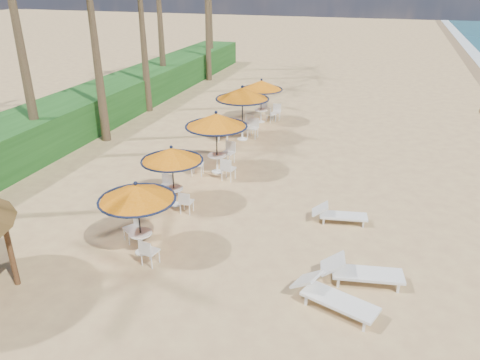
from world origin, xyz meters
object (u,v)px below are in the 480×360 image
object	(u,v)px
station_4	(263,90)
lounger_near	(331,296)
station_1	(171,162)
station_0	(137,199)
station_2	(217,128)
lounger_mid	(359,271)
station_3	(242,100)
lounger_far	(338,214)

from	to	relation	value
station_4	lounger_near	bearing A→B (deg)	-68.87
station_1	station_0	bearing A→B (deg)	-82.29
station_2	lounger_near	distance (m)	9.16
station_0	lounger_mid	distance (m)	6.31
station_2	station_3	bearing A→B (deg)	93.56
station_0	station_4	xyz separation A→B (m)	(-0.03, 13.70, 0.00)
lounger_near	station_1	bearing A→B (deg)	166.92
station_0	station_3	world-z (taller)	station_3
lounger_near	lounger_mid	size ratio (longest dim) A/B	1.01
station_4	station_0	bearing A→B (deg)	-89.86
station_2	lounger_near	xyz separation A→B (m)	(5.54, -7.14, -1.53)
station_0	lounger_far	size ratio (longest dim) A/B	1.23
lounger_far	station_4	bearing A→B (deg)	108.31
station_0	station_2	distance (m)	6.30
station_1	station_2	xyz separation A→B (m)	(0.46, 3.24, 0.27)
station_0	station_2	bearing A→B (deg)	89.58
station_4	lounger_far	size ratio (longest dim) A/B	1.29
station_0	lounger_mid	size ratio (longest dim) A/B	1.03
station_4	lounger_near	xyz separation A→B (m)	(5.62, -14.53, -1.38)
station_4	station_3	bearing A→B (deg)	-93.40
station_2	lounger_far	distance (m)	6.08
station_0	lounger_far	world-z (taller)	station_0
station_3	lounger_near	world-z (taller)	station_3
station_1	lounger_near	bearing A→B (deg)	-33.01
lounger_mid	lounger_far	size ratio (longest dim) A/B	1.20
station_1	lounger_far	xyz separation A→B (m)	(5.64, 0.47, -1.32)
station_2	station_4	distance (m)	7.40
station_1	station_4	size ratio (longest dim) A/B	0.93
lounger_near	lounger_mid	distance (m)	1.35
station_0	lounger_near	distance (m)	5.81
station_3	lounger_mid	bearing A→B (deg)	-57.95
lounger_far	lounger_mid	bearing A→B (deg)	-82.75
station_0	station_4	distance (m)	13.70
station_2	lounger_far	xyz separation A→B (m)	(5.18, -2.76, -1.59)
station_2	lounger_far	bearing A→B (deg)	-28.09
lounger_near	lounger_far	xyz separation A→B (m)	(-0.36, 4.37, -0.06)
station_0	lounger_near	size ratio (longest dim) A/B	1.02
station_0	lounger_mid	bearing A→B (deg)	3.71
lounger_near	lounger_far	bearing A→B (deg)	114.62
lounger_near	lounger_mid	xyz separation A→B (m)	(0.56, 1.23, -0.00)
station_4	lounger_mid	distance (m)	14.73
station_1	station_3	distance (m)	7.51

